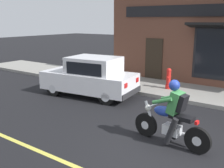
# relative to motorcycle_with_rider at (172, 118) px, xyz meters

# --- Properties ---
(ground_plane) EXTENTS (80.00, 80.00, 0.00)m
(ground_plane) POSITION_rel_motorcycle_with_rider_xyz_m (-0.30, -0.02, -0.68)
(ground_plane) COLOR black
(sidewalk_curb) EXTENTS (2.60, 22.00, 0.14)m
(sidewalk_curb) POSITION_rel_motorcycle_with_rider_xyz_m (4.61, 2.98, -0.61)
(sidewalk_curb) COLOR gray
(sidewalk_curb) RESTS_ON ground
(lane_stripe) EXTENTS (0.12, 19.80, 0.01)m
(lane_stripe) POSITION_rel_motorcycle_with_rider_xyz_m (-2.10, 2.98, -0.67)
(lane_stripe) COLOR #D1C64C
(lane_stripe) RESTS_ON ground
(storefront_building) EXTENTS (1.25, 10.61, 4.20)m
(storefront_building) POSITION_rel_motorcycle_with_rider_xyz_m (6.14, 0.46, 1.43)
(storefront_building) COLOR brown
(storefront_building) RESTS_ON ground
(motorcycle_with_rider) EXTENTS (0.61, 2.02, 1.62)m
(motorcycle_with_rider) POSITION_rel_motorcycle_with_rider_xyz_m (0.00, 0.00, 0.00)
(motorcycle_with_rider) COLOR black
(motorcycle_with_rider) RESTS_ON ground
(car_hatchback) EXTENTS (2.08, 3.95, 1.57)m
(car_hatchback) POSITION_rel_motorcycle_with_rider_xyz_m (2.13, 4.31, 0.09)
(car_hatchback) COLOR black
(car_hatchback) RESTS_ON ground
(fire_hydrant) EXTENTS (0.36, 0.24, 0.88)m
(fire_hydrant) POSITION_rel_motorcycle_with_rider_xyz_m (4.47, 2.01, -0.11)
(fire_hydrant) COLOR red
(fire_hydrant) RESTS_ON sidewalk_curb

